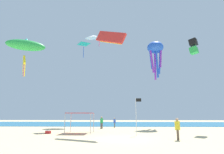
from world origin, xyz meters
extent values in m
cube|color=#D1BA8C|center=(0.00, 0.00, -0.05)|extent=(110.00, 110.00, 0.10)
cube|color=#1E6B93|center=(0.00, 27.59, 0.01)|extent=(110.00, 22.13, 0.03)
cylinder|color=#B2B2B7|center=(-6.29, 3.79, 1.13)|extent=(0.07, 0.07, 2.26)
cylinder|color=#B2B2B7|center=(-3.41, 3.79, 1.13)|extent=(0.07, 0.07, 2.26)
cylinder|color=#B2B2B7|center=(-6.29, 6.39, 1.13)|extent=(0.07, 0.07, 2.26)
cylinder|color=#B2B2B7|center=(-3.41, 6.39, 1.13)|extent=(0.07, 0.07, 2.26)
cube|color=red|center=(-4.85, 5.09, 2.29)|extent=(2.95, 2.68, 0.06)
cylinder|color=brown|center=(-1.06, 14.33, 0.36)|extent=(0.14, 0.14, 0.72)
cylinder|color=brown|center=(-1.05, 14.61, 0.36)|extent=(0.14, 0.14, 0.72)
cylinder|color=blue|center=(-1.06, 14.47, 1.04)|extent=(0.38, 0.38, 0.63)
sphere|color=tan|center=(-1.06, 14.47, 1.47)|extent=(0.24, 0.24, 0.24)
cylinder|color=brown|center=(-3.03, 11.72, 0.41)|extent=(0.16, 0.16, 0.83)
cylinder|color=brown|center=(-2.88, 12.01, 0.41)|extent=(0.16, 0.16, 0.83)
cylinder|color=green|center=(-2.96, 11.86, 1.18)|extent=(0.43, 0.43, 0.72)
sphere|color=tan|center=(-2.96, 11.86, 1.68)|extent=(0.27, 0.27, 0.27)
cylinder|color=brown|center=(4.82, -0.52, 0.42)|extent=(0.16, 0.16, 0.83)
cylinder|color=brown|center=(4.69, -0.82, 0.42)|extent=(0.16, 0.16, 0.83)
cylinder|color=yellow|center=(4.75, -0.67, 1.20)|extent=(0.43, 0.43, 0.72)
sphere|color=tan|center=(4.75, -0.67, 1.69)|extent=(0.27, 0.27, 0.27)
cylinder|color=silver|center=(1.53, 2.57, 1.90)|extent=(0.06, 0.06, 3.80)
cube|color=black|center=(1.83, 2.57, 3.63)|extent=(0.55, 0.02, 0.35)
cube|color=red|center=(-8.27, 4.23, 0.16)|extent=(0.56, 0.36, 0.32)
cube|color=white|center=(-8.27, 4.23, 0.34)|extent=(0.57, 0.37, 0.03)
cube|color=yellow|center=(-13.88, 8.19, 8.90)|extent=(2.16, 3.57, 2.41)
cube|color=purple|center=(-13.88, 8.19, 8.37)|extent=(1.50, 2.74, 1.33)
ellipsoid|color=green|center=(-11.71, 4.14, 10.53)|extent=(4.77, 3.31, 1.51)
cone|color=teal|center=(-11.71, 4.14, 11.24)|extent=(0.91, 0.94, 0.57)
cube|color=teal|center=(-6.05, 11.77, 13.54)|extent=(2.39, 2.39, 0.11)
cylinder|color=blue|center=(-6.05, 11.77, 12.13)|extent=(0.11, 0.11, 1.82)
cube|color=black|center=(10.13, 7.79, 11.99)|extent=(1.44, 1.41, 0.99)
cube|color=green|center=(10.13, 7.79, 10.81)|extent=(1.44, 1.41, 0.99)
ellipsoid|color=blue|center=(6.31, 15.15, 13.98)|extent=(3.92, 3.92, 2.07)
cylinder|color=blue|center=(5.55, 15.59, 11.75)|extent=(0.60, 0.48, 3.22)
cylinder|color=purple|center=(5.55, 14.71, 11.27)|extent=(0.68, 0.53, 4.17)
cylinder|color=blue|center=(6.31, 14.27, 10.79)|extent=(0.32, 0.83, 5.11)
cylinder|color=purple|center=(7.07, 14.71, 11.75)|extent=(0.60, 0.48, 3.22)
cylinder|color=blue|center=(7.07, 15.59, 11.27)|extent=(0.68, 0.53, 4.17)
cylinder|color=purple|center=(6.30, 16.03, 10.79)|extent=(0.32, 0.83, 5.11)
cone|color=white|center=(-5.81, 20.57, 18.61)|extent=(4.49, 4.53, 1.37)
cylinder|color=pink|center=(-4.37, 20.10, 17.47)|extent=(0.32, 0.65, 2.77)
cube|color=red|center=(-1.28, 5.14, 11.84)|extent=(4.12, 2.90, 2.91)
cube|color=yellow|center=(-1.28, 5.14, 11.20)|extent=(3.00, 2.29, 1.61)
camera|label=1|loc=(-0.13, -17.55, 2.13)|focal=30.33mm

